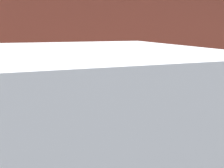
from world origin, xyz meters
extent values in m
plane|color=#38383A|center=(0.00, 0.00, 0.00)|extent=(80.00, 80.00, 0.00)
cube|color=gray|center=(0.00, 1.75, 0.00)|extent=(36.00, 3.50, 0.01)
cube|color=brown|center=(0.00, 5.20, 2.82)|extent=(36.00, 0.50, 5.64)
torus|color=black|center=(-2.26, 0.64, 0.34)|extent=(0.68, 0.14, 0.68)
torus|color=black|center=(-0.97, 0.75, 0.36)|extent=(0.74, 0.19, 0.73)
cylinder|color=silver|center=(-1.62, 0.69, 0.38)|extent=(1.24, 0.16, 0.06)
cube|color=#99999E|center=(-1.54, 0.70, 0.34)|extent=(0.34, 0.25, 0.28)
ellipsoid|color=blue|center=(-1.70, 0.69, 0.62)|extent=(0.45, 0.23, 0.20)
ellipsoid|color=blue|center=(-1.02, 0.74, 0.42)|extent=(0.45, 0.22, 0.10)
cube|color=black|center=(-1.34, 0.72, 0.56)|extent=(0.30, 0.22, 0.08)
cylinder|color=silver|center=(-2.22, 0.64, 0.65)|extent=(0.05, 0.05, 0.62)
cylinder|color=silver|center=(-2.22, 0.64, 1.01)|extent=(0.08, 0.58, 0.03)
sphere|color=white|center=(-2.32, 0.63, 0.83)|extent=(0.11, 0.11, 0.11)
cylinder|color=silver|center=(-1.28, 0.57, 0.26)|extent=(0.55, 0.11, 0.06)
torus|color=black|center=(0.05, 0.59, 0.34)|extent=(0.68, 0.23, 0.68)
torus|color=black|center=(1.32, 0.89, 0.36)|extent=(0.74, 0.29, 0.73)
cylinder|color=silver|center=(0.68, 0.74, 0.38)|extent=(1.22, 0.34, 0.06)
cube|color=#99999E|center=(0.76, 0.76, 0.34)|extent=(0.36, 0.29, 0.28)
ellipsoid|color=red|center=(0.60, 0.72, 0.62)|extent=(0.47, 0.29, 0.20)
ellipsoid|color=red|center=(1.27, 0.88, 0.42)|extent=(0.47, 0.28, 0.10)
cube|color=black|center=(0.96, 0.80, 0.56)|extent=(0.32, 0.26, 0.08)
cylinder|color=silver|center=(0.09, 0.60, 0.65)|extent=(0.05, 0.05, 0.62)
cylinder|color=silver|center=(0.09, 0.60, 1.01)|extent=(0.16, 0.57, 0.03)
sphere|color=white|center=(-0.01, 0.58, 0.83)|extent=(0.11, 0.11, 0.11)
cylinder|color=silver|center=(1.03, 0.67, 0.26)|extent=(0.55, 0.18, 0.06)
cylinder|color=black|center=(-0.51, -2.75, 0.45)|extent=(0.91, 0.31, 0.90)
camera|label=1|loc=(-2.86, -5.95, 2.32)|focal=38.13mm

